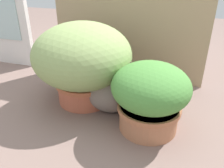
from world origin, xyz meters
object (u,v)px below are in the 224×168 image
grass_planter (83,59)px  cat (112,93)px  mushroom_ornament_pink (77,90)px  leafy_planter (150,95)px

grass_planter → cat: size_ratio=1.50×
mushroom_ornament_pink → grass_planter: bearing=79.3°
grass_planter → leafy_planter: (0.43, -0.15, -0.08)m
leafy_planter → cat: 0.25m
cat → mushroom_ornament_pink: cat is taller
grass_planter → leafy_planter: grass_planter is taller
mushroom_ornament_pink → leafy_planter: bearing=-10.8°
mushroom_ornament_pink → cat: bearing=0.6°
grass_planter → mushroom_ornament_pink: (-0.01, -0.07, -0.17)m
grass_planter → mushroom_ornament_pink: size_ratio=3.97×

